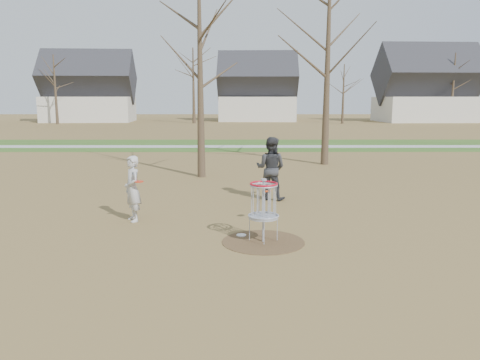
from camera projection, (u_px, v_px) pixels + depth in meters
name	position (u px, v px, depth m)	size (l,w,h in m)	color
ground	(263.00, 242.00, 10.13)	(160.00, 160.00, 0.00)	brown
green_band	(247.00, 145.00, 30.81)	(160.00, 8.00, 0.01)	#2D5119
footpath	(247.00, 146.00, 29.82)	(160.00, 1.50, 0.01)	#9E9E99
dirt_circle	(263.00, 242.00, 10.13)	(1.80, 1.80, 0.01)	#47331E
player_standing	(132.00, 189.00, 11.72)	(0.61, 0.40, 1.66)	#B9B9B9
player_throwing	(271.00, 168.00, 14.24)	(0.93, 0.73, 1.92)	#303135
disc_grounded	(241.00, 235.00, 10.56)	(0.22, 0.22, 0.02)	white
discs_in_play	(206.00, 187.00, 11.50)	(3.37, 0.23, 0.29)	#EF400C
disc_golf_basket	(264.00, 201.00, 9.97)	(0.64, 0.64, 1.35)	#9EA3AD
bare_trees	(263.00, 74.00, 44.45)	(52.62, 44.98, 9.00)	#382B1E
houses_row	(276.00, 94.00, 61.29)	(56.51, 10.01, 7.26)	silver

